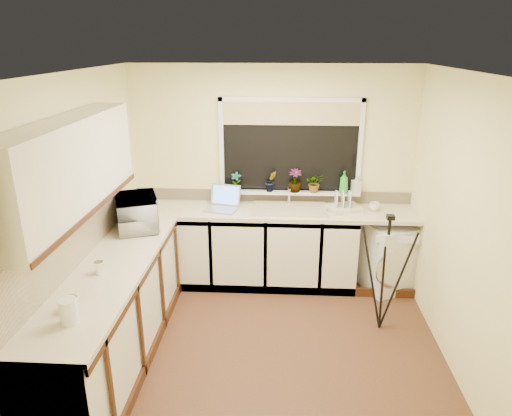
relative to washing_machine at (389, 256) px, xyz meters
The scene contains 34 objects.
floor 1.82m from the washing_machine, 138.99° to the right, with size 3.20×3.20×0.00m, color brown.
ceiling 2.72m from the washing_machine, 138.99° to the right, with size 3.20×3.20×0.00m, color white.
wall_back 1.62m from the washing_machine, 166.06° to the left, with size 3.20×3.20×0.00m, color #F3EAA2.
wall_front 3.10m from the washing_machine, 116.71° to the right, with size 3.20×3.20×0.00m, color #F3EAA2.
wall_left 3.27m from the washing_machine, 158.36° to the right, with size 3.00×3.00×0.00m, color #F3EAA2.
wall_right 1.46m from the washing_machine, 77.54° to the right, with size 3.00×3.00×0.00m, color #F3EAA2.
base_cabinet_back 1.67m from the washing_machine, behind, with size 2.55×0.60×0.86m, color silver.
base_cabinet_left 3.02m from the washing_machine, 150.96° to the right, with size 0.54×2.40×0.86m, color silver.
worktop_back 1.43m from the washing_machine, behind, with size 3.20×0.60×0.04m, color beige.
worktop_left 3.06m from the washing_machine, 150.96° to the right, with size 0.60×2.40×0.04m, color beige.
upper_cabinet 3.51m from the washing_machine, 149.83° to the right, with size 0.28×1.90×0.70m, color silver.
splashback_left 3.36m from the washing_machine, 153.40° to the right, with size 0.02×2.40×0.45m, color beige.
splashback_back 1.50m from the washing_machine, 166.55° to the left, with size 3.20×0.02×0.14m, color beige.
window_glass 1.66m from the washing_machine, 164.44° to the left, with size 1.50×0.02×1.00m, color black.
window_blind 1.94m from the washing_machine, 165.61° to the left, with size 1.50×0.02×0.25m, color tan.
windowsill 1.34m from the washing_machine, 167.03° to the left, with size 1.60×0.14×0.03m, color white.
sink 1.26m from the washing_machine, behind, with size 0.82×0.46×0.03m, color tan.
faucet 1.32m from the washing_machine, 169.43° to the left, with size 0.03×0.03×0.24m, color silver.
washing_machine is the anchor object (origin of this frame).
laptop 1.97m from the washing_machine, behind, with size 0.40×0.39×0.25m.
kettle 2.72m from the washing_machine, 164.46° to the right, with size 0.15×0.15×0.20m, color silver.
dish_rack 0.76m from the washing_machine, behind, with size 0.36×0.27×0.05m, color beige.
tripod 0.90m from the washing_machine, 105.75° to the right, with size 0.59×0.59×1.19m, color black, non-canonical shape.
glass_jug 3.51m from the washing_machine, 139.29° to the right, with size 0.12×0.12×0.17m, color white.
steel_jar 3.16m from the washing_machine, 149.84° to the right, with size 0.08×0.08×0.10m, color white.
microwave 2.81m from the washing_machine, 168.15° to the right, with size 0.57×0.39×0.32m, color white.
plant_a 1.93m from the washing_machine, behind, with size 0.12×0.08×0.22m, color #999999.
plant_b 1.58m from the washing_machine, behind, with size 0.13×0.11×0.24m, color #999999.
plant_c 1.36m from the washing_machine, 167.62° to the left, with size 0.15×0.15×0.27m, color #999999.
plant_d 1.18m from the washing_machine, 164.28° to the left, with size 0.19×0.17×0.22m, color #999999.
soap_bottle_green 0.98m from the washing_machine, 157.03° to the left, with size 0.10×0.10×0.25m, color green.
soap_bottle_clear 0.89m from the washing_machine, 146.96° to the left, with size 0.09×0.09×0.20m, color #999999.
cup_back 0.60m from the washing_machine, 160.17° to the left, with size 0.12×0.12×0.09m, color white.
cup_left 3.45m from the washing_machine, 142.01° to the right, with size 0.10×0.10×0.10m, color #EFE4C4.
Camera 1 is at (0.11, -3.68, 2.67)m, focal length 32.70 mm.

